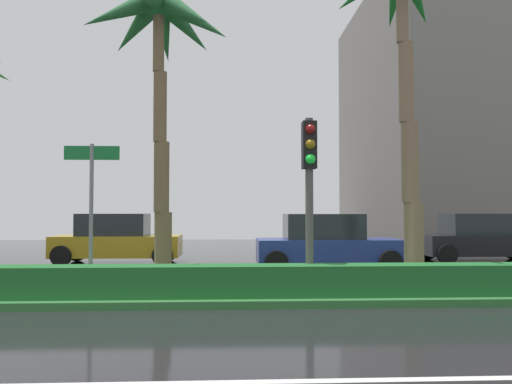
% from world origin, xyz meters
% --- Properties ---
extents(ground_plane, '(90.00, 42.00, 0.10)m').
position_xyz_m(ground_plane, '(0.00, 9.00, -0.05)').
color(ground_plane, black).
extents(median_strip, '(85.50, 4.00, 0.15)m').
position_xyz_m(median_strip, '(0.00, 8.00, 0.07)').
color(median_strip, '#2D6B33').
rests_on(median_strip, ground_plane).
extents(median_hedge, '(76.50, 0.70, 0.60)m').
position_xyz_m(median_hedge, '(0.00, 6.60, 0.45)').
color(median_hedge, '#1E6028').
rests_on(median_hedge, median_strip).
extents(palm_tree_centre, '(3.58, 3.52, 7.05)m').
position_xyz_m(palm_tree_centre, '(2.67, 8.44, 5.95)').
color(palm_tree_centre, brown).
rests_on(palm_tree_centre, median_strip).
extents(palm_tree_centre_right, '(3.83, 3.71, 7.99)m').
position_xyz_m(palm_tree_centre_right, '(8.38, 8.23, 6.67)').
color(palm_tree_centre_right, '#7E614B').
rests_on(palm_tree_centre_right, median_strip).
extents(traffic_signal_median_right, '(0.28, 0.43, 3.54)m').
position_xyz_m(traffic_signal_median_right, '(5.94, 6.86, 2.59)').
color(traffic_signal_median_right, '#4C4C47').
rests_on(traffic_signal_median_right, median_strip).
extents(street_name_sign, '(1.10, 0.08, 3.00)m').
position_xyz_m(street_name_sign, '(1.56, 7.02, 2.08)').
color(street_name_sign, slate).
rests_on(street_name_sign, median_strip).
extents(car_in_traffic_second, '(4.30, 2.02, 1.72)m').
position_xyz_m(car_in_traffic_second, '(0.40, 14.70, 0.83)').
color(car_in_traffic_second, '#B28C1E').
rests_on(car_in_traffic_second, ground_plane).
extents(car_in_traffic_third, '(4.30, 2.02, 1.72)m').
position_xyz_m(car_in_traffic_third, '(7.26, 12.15, 0.83)').
color(car_in_traffic_third, navy).
rests_on(car_in_traffic_third, ground_plane).
extents(car_in_traffic_fourth, '(4.30, 2.02, 1.72)m').
position_xyz_m(car_in_traffic_fourth, '(13.34, 14.73, 0.83)').
color(car_in_traffic_fourth, black).
rests_on(car_in_traffic_fourth, ground_plane).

